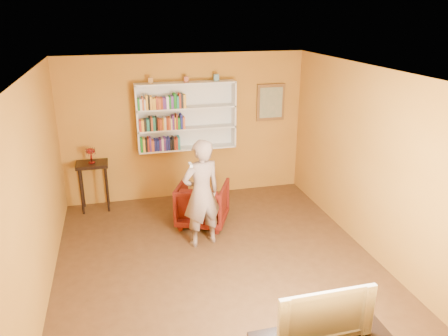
# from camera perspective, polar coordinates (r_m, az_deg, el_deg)

# --- Properties ---
(room_shell) EXTENTS (5.30, 5.80, 2.88)m
(room_shell) POSITION_cam_1_polar(r_m,az_deg,el_deg) (5.97, -0.98, -3.78)
(room_shell) COLOR #442A15
(room_shell) RESTS_ON ground
(bookshelf) EXTENTS (1.80, 0.29, 1.23)m
(bookshelf) POSITION_cam_1_polar(r_m,az_deg,el_deg) (8.04, -4.99, 6.80)
(bookshelf) COLOR silver
(bookshelf) RESTS_ON room_shell
(books_row_lower) EXTENTS (0.71, 0.19, 0.26)m
(books_row_lower) POSITION_cam_1_polar(r_m,az_deg,el_deg) (8.00, -8.34, 3.13)
(books_row_lower) COLOR #1A781F
(books_row_lower) RESTS_ON bookshelf
(books_row_middle) EXTENTS (0.81, 0.19, 0.27)m
(books_row_middle) POSITION_cam_1_polar(r_m,az_deg,el_deg) (7.90, -8.09, 5.79)
(books_row_middle) COLOR #BA331C
(books_row_middle) RESTS_ON bookshelf
(books_row_upper) EXTENTS (0.84, 0.19, 0.26)m
(books_row_upper) POSITION_cam_1_polar(r_m,az_deg,el_deg) (7.82, -7.96, 8.50)
(books_row_upper) COLOR #1A781F
(books_row_upper) RESTS_ON bookshelf
(ornament_left) EXTENTS (0.08, 0.08, 0.11)m
(ornament_left) POSITION_cam_1_polar(r_m,az_deg,el_deg) (7.78, -9.58, 11.21)
(ornament_left) COLOR #A66F2F
(ornament_left) RESTS_ON bookshelf
(ornament_centre) EXTENTS (0.07, 0.07, 0.10)m
(ornament_centre) POSITION_cam_1_polar(r_m,az_deg,el_deg) (7.86, -4.99, 11.47)
(ornament_centre) COLOR #A24C36
(ornament_centre) RESTS_ON bookshelf
(ornament_right) EXTENTS (0.09, 0.09, 0.12)m
(ornament_right) POSITION_cam_1_polar(r_m,az_deg,el_deg) (7.96, -1.04, 11.73)
(ornament_right) COLOR slate
(ornament_right) RESTS_ON bookshelf
(framed_painting) EXTENTS (0.55, 0.05, 0.70)m
(framed_painting) POSITION_cam_1_polar(r_m,az_deg,el_deg) (8.47, 6.12, 8.52)
(framed_painting) COLOR brown
(framed_painting) RESTS_ON room_shell
(console_table) EXTENTS (0.54, 0.42, 0.89)m
(console_table) POSITION_cam_1_polar(r_m,az_deg,el_deg) (8.05, -16.78, -0.38)
(console_table) COLOR black
(console_table) RESTS_ON ground
(ruby_lustre) EXTENTS (0.17, 0.17, 0.27)m
(ruby_lustre) POSITION_cam_1_polar(r_m,az_deg,el_deg) (7.94, -17.03, 1.97)
(ruby_lustre) COLOR maroon
(ruby_lustre) RESTS_ON console_table
(armchair) EXTENTS (1.05, 1.06, 0.74)m
(armchair) POSITION_cam_1_polar(r_m,az_deg,el_deg) (7.33, -2.82, -4.64)
(armchair) COLOR #440704
(armchair) RESTS_ON ground
(person) EXTENTS (0.70, 0.55, 1.68)m
(person) POSITION_cam_1_polar(r_m,az_deg,el_deg) (6.52, -2.96, -3.35)
(person) COLOR #7C665B
(person) RESTS_ON ground
(game_remote) EXTENTS (0.04, 0.15, 0.04)m
(game_remote) POSITION_cam_1_polar(r_m,az_deg,el_deg) (6.10, -4.40, 0.43)
(game_remote) COLOR silver
(game_remote) RESTS_ON person
(television) EXTENTS (0.96, 0.13, 0.55)m
(television) POSITION_cam_1_polar(r_m,az_deg,el_deg) (4.42, 12.67, -17.70)
(television) COLOR black
(television) RESTS_ON tv_cabinet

